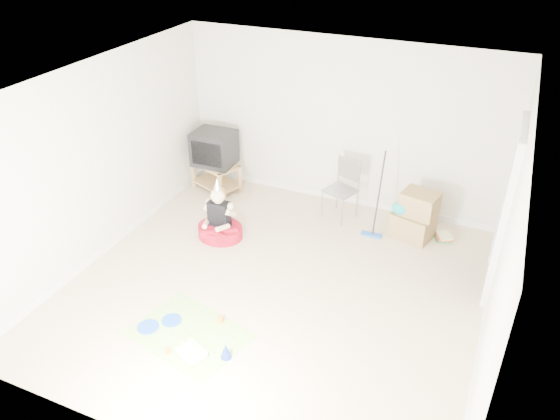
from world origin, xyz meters
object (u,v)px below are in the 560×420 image
at_px(cardboard_boxes, 415,216).
at_px(seated_woman, 220,225).
at_px(birthday_cake, 192,353).
at_px(crt_tv, 214,148).
at_px(tv_stand, 216,174).
at_px(folding_chair, 340,190).

height_order(cardboard_boxes, seated_woman, seated_woman).
bearing_deg(seated_woman, birthday_cake, -68.54).
distance_m(crt_tv, cardboard_boxes, 3.33).
bearing_deg(birthday_cake, tv_stand, 115.26).
relative_size(crt_tv, birthday_cake, 1.84).
bearing_deg(tv_stand, birthday_cake, -64.74).
xyz_separation_m(crt_tv, birthday_cake, (1.62, -3.44, -0.71)).
xyz_separation_m(tv_stand, crt_tv, (-0.00, 0.00, 0.47)).
bearing_deg(cardboard_boxes, folding_chair, 175.38).
bearing_deg(seated_woman, crt_tv, 121.37).
relative_size(seated_woman, birthday_cake, 2.71).
height_order(cardboard_boxes, birthday_cake, cardboard_boxes).
bearing_deg(tv_stand, crt_tv, 180.00).
relative_size(folding_chair, seated_woman, 0.99).
bearing_deg(birthday_cake, crt_tv, 115.26).
xyz_separation_m(tv_stand, folding_chair, (2.16, -0.02, 0.17)).
bearing_deg(tv_stand, cardboard_boxes, -2.01).
distance_m(folding_chair, seated_woman, 1.87).
xyz_separation_m(cardboard_boxes, birthday_cake, (-1.68, -3.32, -0.30)).
relative_size(folding_chair, cardboard_boxes, 1.32).
bearing_deg(seated_woman, cardboard_boxes, 24.02).
distance_m(crt_tv, birthday_cake, 3.87).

